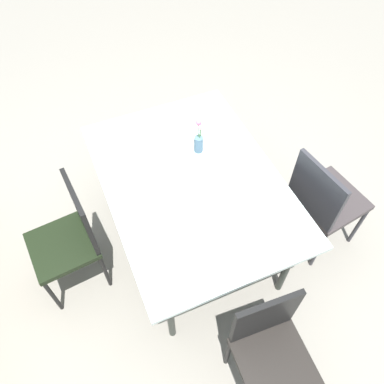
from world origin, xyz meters
TOP-DOWN VIEW (x-y plane):
  - ground_plane at (0.00, 0.00)m, footprint 12.00×12.00m
  - dining_table at (-0.04, -0.07)m, footprint 1.58×1.13m
  - chair_near_left at (-0.41, -0.93)m, footprint 0.50×0.50m
  - chair_end_left at (-1.13, -0.08)m, footprint 0.42×0.42m
  - chair_far_side at (0.01, 0.78)m, footprint 0.46×0.46m
  - flower_vase at (0.19, -0.22)m, footprint 0.06×0.06m

SIDE VIEW (x-z plane):
  - ground_plane at x=0.00m, z-range 0.00..0.00m
  - chair_end_left at x=-1.13m, z-range 0.07..0.96m
  - chair_far_side at x=0.01m, z-range 0.06..1.01m
  - chair_near_left at x=-0.41m, z-range 0.08..1.01m
  - dining_table at x=-0.04m, z-range 0.32..1.07m
  - flower_vase at x=0.19m, z-range 0.71..1.00m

